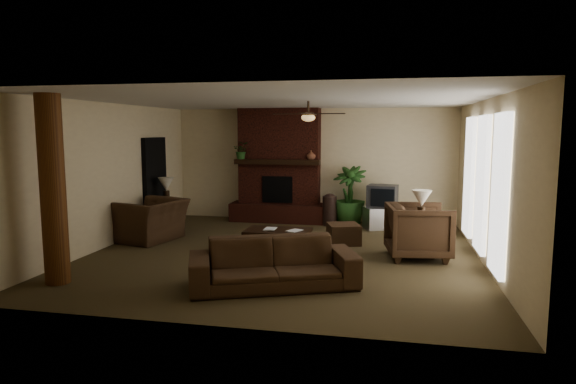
% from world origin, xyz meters
% --- Properties ---
extents(room_shell, '(7.00, 7.00, 7.00)m').
position_xyz_m(room_shell, '(0.00, 0.00, 1.40)').
color(room_shell, '#4F4127').
rests_on(room_shell, ground).
extents(fireplace, '(2.40, 0.70, 2.80)m').
position_xyz_m(fireplace, '(-0.80, 3.22, 1.16)').
color(fireplace, '#471C13').
rests_on(fireplace, ground).
extents(windows, '(0.08, 3.65, 2.35)m').
position_xyz_m(windows, '(3.45, 0.20, 1.35)').
color(windows, white).
rests_on(windows, ground).
extents(log_column, '(0.36, 0.36, 2.80)m').
position_xyz_m(log_column, '(-2.95, -2.40, 1.40)').
color(log_column, brown).
rests_on(log_column, ground).
extents(doorway, '(0.10, 1.00, 2.10)m').
position_xyz_m(doorway, '(-3.44, 1.80, 1.05)').
color(doorway, black).
rests_on(doorway, ground).
extents(ceiling_fan, '(1.35, 1.35, 0.37)m').
position_xyz_m(ceiling_fan, '(0.40, 0.30, 2.53)').
color(ceiling_fan, '#312215').
rests_on(ceiling_fan, ceiling).
extents(sofa, '(2.50, 1.54, 0.94)m').
position_xyz_m(sofa, '(0.26, -1.94, 0.47)').
color(sofa, '#422D1C').
rests_on(sofa, ground).
extents(armchair_left, '(1.12, 1.46, 1.13)m').
position_xyz_m(armchair_left, '(-2.93, 0.53, 0.57)').
color(armchair_left, '#422D1C').
rests_on(armchair_left, ground).
extents(armchair_right, '(1.12, 1.18, 1.07)m').
position_xyz_m(armchair_right, '(2.42, 0.17, 0.54)').
color(armchair_right, '#422D1C').
rests_on(armchair_right, ground).
extents(coffee_table, '(1.20, 0.70, 0.43)m').
position_xyz_m(coffee_table, '(-0.13, 0.07, 0.37)').
color(coffee_table, black).
rests_on(coffee_table, ground).
extents(ottoman, '(0.76, 0.76, 0.40)m').
position_xyz_m(ottoman, '(1.02, 1.02, 0.20)').
color(ottoman, '#422D1C').
rests_on(ottoman, ground).
extents(tv_stand, '(0.98, 0.78, 0.50)m').
position_xyz_m(tv_stand, '(1.78, 2.74, 0.25)').
color(tv_stand, silver).
rests_on(tv_stand, ground).
extents(tv, '(0.73, 0.63, 0.52)m').
position_xyz_m(tv, '(1.75, 2.68, 0.76)').
color(tv, '#333335').
rests_on(tv, tv_stand).
extents(floor_vase, '(0.34, 0.34, 0.77)m').
position_xyz_m(floor_vase, '(0.51, 2.87, 0.43)').
color(floor_vase, '#31201B').
rests_on(floor_vase, ground).
extents(floor_plant, '(1.18, 1.59, 0.79)m').
position_xyz_m(floor_plant, '(0.96, 3.05, 0.40)').
color(floor_plant, '#285221').
rests_on(floor_plant, ground).
extents(side_table_left, '(0.61, 0.61, 0.55)m').
position_xyz_m(side_table_left, '(-3.13, 1.57, 0.28)').
color(side_table_left, black).
rests_on(side_table_left, ground).
extents(lamp_left, '(0.36, 0.36, 0.65)m').
position_xyz_m(lamp_left, '(-3.08, 1.63, 1.00)').
color(lamp_left, '#312215').
rests_on(lamp_left, side_table_left).
extents(side_table_right, '(0.50, 0.50, 0.55)m').
position_xyz_m(side_table_right, '(2.45, 0.36, 0.28)').
color(side_table_right, black).
rests_on(side_table_right, ground).
extents(lamp_right, '(0.43, 0.43, 0.65)m').
position_xyz_m(lamp_right, '(2.47, 0.37, 1.00)').
color(lamp_right, '#312215').
rests_on(lamp_right, side_table_right).
extents(mantel_plant, '(0.47, 0.50, 0.33)m').
position_xyz_m(mantel_plant, '(-1.68, 2.91, 1.72)').
color(mantel_plant, '#285221').
rests_on(mantel_plant, fireplace).
extents(mantel_vase, '(0.25, 0.26, 0.22)m').
position_xyz_m(mantel_vase, '(0.03, 3.01, 1.67)').
color(mantel_vase, brown).
rests_on(mantel_vase, fireplace).
extents(book_a, '(0.22, 0.03, 0.29)m').
position_xyz_m(book_a, '(-0.37, 0.03, 0.57)').
color(book_a, '#999999').
rests_on(book_a, coffee_table).
extents(book_b, '(0.20, 0.12, 0.29)m').
position_xyz_m(book_b, '(0.11, 0.03, 0.58)').
color(book_b, '#999999').
rests_on(book_b, coffee_table).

